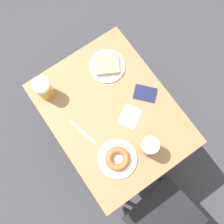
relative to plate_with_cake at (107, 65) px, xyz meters
name	(u,v)px	position (x,y,z in m)	size (l,w,h in m)	color
ground_plane	(112,133)	(0.14, 0.25, -0.78)	(8.00, 8.00, 0.00)	#333338
table	(112,116)	(0.14, 0.25, -0.10)	(0.67, 0.86, 0.77)	olive
plate_with_cake	(107,65)	(0.00, 0.00, 0.00)	(0.21, 0.21, 0.04)	silver
plate_with_donut	(117,159)	(0.26, 0.47, 0.00)	(0.21, 0.21, 0.05)	silver
beer_mug_left	(149,146)	(0.09, 0.51, 0.06)	(0.09, 0.09, 0.15)	#C68C23
beer_mug_center	(44,89)	(0.38, -0.06, 0.06)	(0.09, 0.09, 0.15)	#C68C23
napkin_folded	(130,117)	(0.07, 0.32, -0.01)	(0.15, 0.15, 0.00)	white
fork	(83,132)	(0.33, 0.25, -0.01)	(0.05, 0.18, 0.00)	silver
passport_near_edge	(145,93)	(-0.08, 0.26, -0.01)	(0.15, 0.15, 0.01)	#141938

